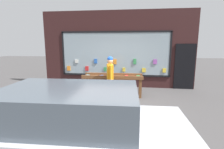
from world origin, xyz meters
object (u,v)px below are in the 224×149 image
display_table_main (113,79)px  person_browsing (110,75)px  small_dog (121,95)px  parked_car (70,126)px

display_table_main → person_browsing: person_browsing is taller
small_dog → parked_car: 3.42m
display_table_main → parked_car: (-0.18, -4.26, 0.04)m
display_table_main → person_browsing: (-0.02, -0.63, 0.26)m
person_browsing → small_dog: person_browsing is taller
small_dog → display_table_main: bearing=31.4°
display_table_main → small_dog: display_table_main is taller
person_browsing → small_dog: size_ratio=2.75×
person_browsing → parked_car: size_ratio=0.41×
display_table_main → person_browsing: bearing=-91.8°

